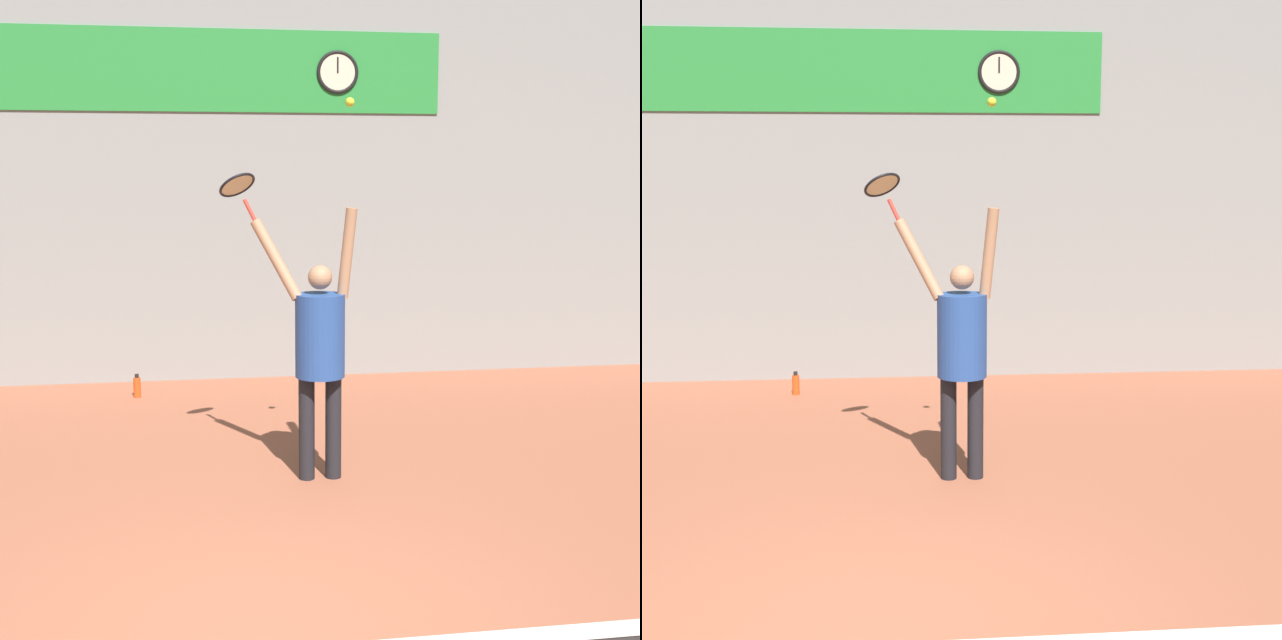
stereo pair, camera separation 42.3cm
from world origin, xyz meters
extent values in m
cube|color=gray|center=(0.00, 6.19, 2.50)|extent=(18.00, 0.10, 5.00)
cube|color=#288C38|center=(0.00, 6.13, 3.58)|extent=(5.33, 0.02, 0.92)
cylinder|color=beige|center=(1.46, 6.11, 3.58)|extent=(0.44, 0.02, 0.44)
torus|color=black|center=(1.46, 6.11, 3.58)|extent=(0.49, 0.04, 0.49)
cube|color=black|center=(1.46, 6.09, 3.66)|extent=(0.02, 0.01, 0.18)
cylinder|color=black|center=(0.60, 2.52, 0.42)|extent=(0.13, 0.13, 0.85)
cylinder|color=black|center=(0.82, 2.52, 0.42)|extent=(0.13, 0.13, 0.85)
cylinder|color=#26478C|center=(0.71, 2.52, 1.18)|extent=(0.40, 0.40, 0.66)
sphere|color=tan|center=(0.71, 2.52, 1.64)|extent=(0.19, 0.19, 0.19)
cylinder|color=tan|center=(0.92, 2.50, 1.83)|extent=(0.19, 0.18, 0.71)
cylinder|color=tan|center=(0.38, 2.65, 1.77)|extent=(0.42, 0.37, 0.64)
cylinder|color=red|center=(0.19, 2.82, 2.15)|extent=(0.12, 0.14, 0.19)
torus|color=black|center=(0.10, 2.94, 2.35)|extent=(0.41, 0.40, 0.21)
cylinder|color=beige|center=(0.10, 2.94, 2.35)|extent=(0.35, 0.34, 0.17)
sphere|color=#CCDB2D|center=(0.93, 2.48, 2.98)|extent=(0.07, 0.07, 0.07)
cylinder|color=#D84C19|center=(-0.89, 5.40, 0.11)|extent=(0.08, 0.08, 0.22)
cylinder|color=black|center=(-0.89, 5.40, 0.24)|extent=(0.04, 0.04, 0.04)
camera|label=1|loc=(-0.34, -4.33, 2.48)|focal=50.00mm
camera|label=2|loc=(0.08, -4.38, 2.48)|focal=50.00mm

